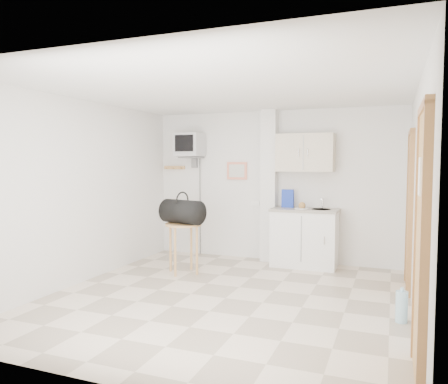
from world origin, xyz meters
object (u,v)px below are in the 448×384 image
at_px(round_table, 183,232).
at_px(duffel_bag, 182,212).
at_px(crt_television, 190,146).
at_px(water_bottle, 402,307).

relative_size(round_table, duffel_bag, 1.05).
xyz_separation_m(crt_television, water_bottle, (3.43, -2.10, -1.77)).
relative_size(duffel_bag, water_bottle, 1.95).
bearing_deg(round_table, duffel_bag, -102.99).
distance_m(round_table, water_bottle, 3.19).
height_order(round_table, duffel_bag, duffel_bag).
xyz_separation_m(crt_television, duffel_bag, (0.43, -1.14, -1.01)).
distance_m(crt_television, round_table, 1.78).
bearing_deg(duffel_bag, round_table, 92.93).
xyz_separation_m(round_table, duffel_bag, (-0.00, -0.02, 0.31)).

